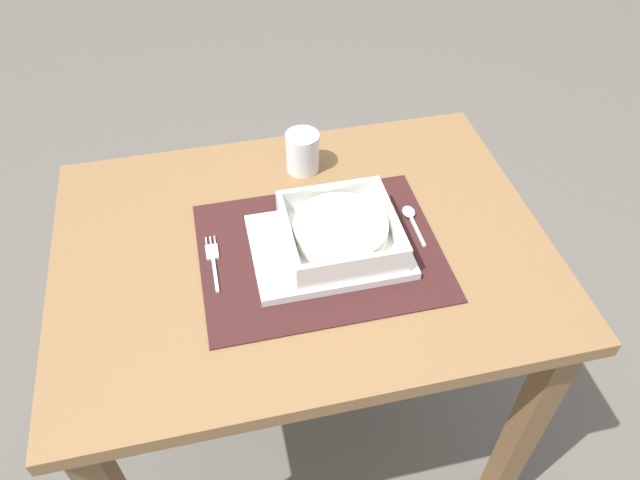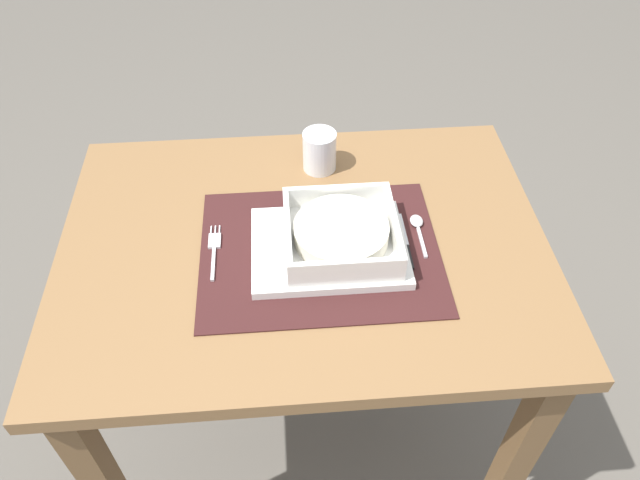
{
  "view_description": "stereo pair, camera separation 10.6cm",
  "coord_description": "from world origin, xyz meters",
  "px_view_note": "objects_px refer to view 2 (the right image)",
  "views": [
    {
      "loc": [
        -0.13,
        -0.75,
        1.53
      ],
      "look_at": [
        0.03,
        -0.03,
        0.77
      ],
      "focal_mm": 34.01,
      "sensor_mm": 36.0,
      "label": 1
    },
    {
      "loc": [
        -0.03,
        -0.76,
        1.53
      ],
      "look_at": [
        0.03,
        -0.03,
        0.77
      ],
      "focal_mm": 34.01,
      "sensor_mm": 36.0,
      "label": 2
    }
  ],
  "objects_px": {
    "drinking_glass": "(319,153)",
    "fork": "(214,248)",
    "butter_knife": "(405,244)",
    "spoon": "(417,225)",
    "dining_table": "(305,284)",
    "porridge_bowl": "(341,234)"
  },
  "relations": [
    {
      "from": "dining_table",
      "to": "butter_knife",
      "type": "relative_size",
      "value": 6.44
    },
    {
      "from": "fork",
      "to": "spoon",
      "type": "relative_size",
      "value": 1.26
    },
    {
      "from": "spoon",
      "to": "drinking_glass",
      "type": "distance_m",
      "value": 0.26
    },
    {
      "from": "butter_knife",
      "to": "drinking_glass",
      "type": "distance_m",
      "value": 0.27
    },
    {
      "from": "dining_table",
      "to": "porridge_bowl",
      "type": "distance_m",
      "value": 0.18
    },
    {
      "from": "porridge_bowl",
      "to": "fork",
      "type": "distance_m",
      "value": 0.23
    },
    {
      "from": "butter_knife",
      "to": "spoon",
      "type": "bearing_deg",
      "value": 52.67
    },
    {
      "from": "spoon",
      "to": "drinking_glass",
      "type": "bearing_deg",
      "value": 130.65
    },
    {
      "from": "porridge_bowl",
      "to": "drinking_glass",
      "type": "xyz_separation_m",
      "value": [
        -0.02,
        0.24,
        -0.0
      ]
    },
    {
      "from": "spoon",
      "to": "butter_knife",
      "type": "height_order",
      "value": "spoon"
    },
    {
      "from": "fork",
      "to": "porridge_bowl",
      "type": "bearing_deg",
      "value": -1.73
    },
    {
      "from": "drinking_glass",
      "to": "porridge_bowl",
      "type": "bearing_deg",
      "value": -85.38
    },
    {
      "from": "dining_table",
      "to": "fork",
      "type": "distance_m",
      "value": 0.21
    },
    {
      "from": "porridge_bowl",
      "to": "butter_knife",
      "type": "xyz_separation_m",
      "value": [
        0.12,
        0.0,
        -0.03
      ]
    },
    {
      "from": "fork",
      "to": "butter_knife",
      "type": "height_order",
      "value": "butter_knife"
    },
    {
      "from": "dining_table",
      "to": "fork",
      "type": "relative_size",
      "value": 6.67
    },
    {
      "from": "porridge_bowl",
      "to": "fork",
      "type": "bearing_deg",
      "value": 175.24
    },
    {
      "from": "drinking_glass",
      "to": "butter_knife",
      "type": "bearing_deg",
      "value": -60.26
    },
    {
      "from": "drinking_glass",
      "to": "fork",
      "type": "bearing_deg",
      "value": -133.34
    },
    {
      "from": "butter_knife",
      "to": "drinking_glass",
      "type": "relative_size",
      "value": 1.65
    },
    {
      "from": "spoon",
      "to": "porridge_bowl",
      "type": "bearing_deg",
      "value": -163.43
    },
    {
      "from": "fork",
      "to": "butter_knife",
      "type": "xyz_separation_m",
      "value": [
        0.34,
        -0.02,
        0.0
      ]
    }
  ]
}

